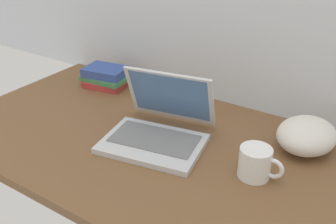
{
  "coord_description": "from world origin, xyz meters",
  "views": [
    {
      "loc": [
        0.5,
        -0.84,
        0.68
      ],
      "look_at": [
        -0.04,
        0.0,
        0.15
      ],
      "focal_mm": 40.12,
      "sensor_mm": 36.0,
      "label": 1
    }
  ],
  "objects_px": {
    "cushion": "(306,135)",
    "coffee_mug": "(256,163)",
    "book_stack": "(106,77)",
    "laptop": "(159,126)"
  },
  "relations": [
    {
      "from": "book_stack",
      "to": "cushion",
      "type": "distance_m",
      "value": 0.84
    },
    {
      "from": "laptop",
      "to": "book_stack",
      "type": "distance_m",
      "value": 0.48
    },
    {
      "from": "coffee_mug",
      "to": "book_stack",
      "type": "height_order",
      "value": "coffee_mug"
    },
    {
      "from": "cushion",
      "to": "coffee_mug",
      "type": "bearing_deg",
      "value": -110.44
    },
    {
      "from": "book_stack",
      "to": "coffee_mug",
      "type": "bearing_deg",
      "value": -18.45
    },
    {
      "from": "coffee_mug",
      "to": "cushion",
      "type": "relative_size",
      "value": 0.62
    },
    {
      "from": "laptop",
      "to": "cushion",
      "type": "xyz_separation_m",
      "value": [
        0.41,
        0.19,
        0.01
      ]
    },
    {
      "from": "coffee_mug",
      "to": "cushion",
      "type": "bearing_deg",
      "value": 69.56
    },
    {
      "from": "laptop",
      "to": "coffee_mug",
      "type": "height_order",
      "value": "laptop"
    },
    {
      "from": "coffee_mug",
      "to": "cushion",
      "type": "distance_m",
      "value": 0.23
    }
  ]
}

